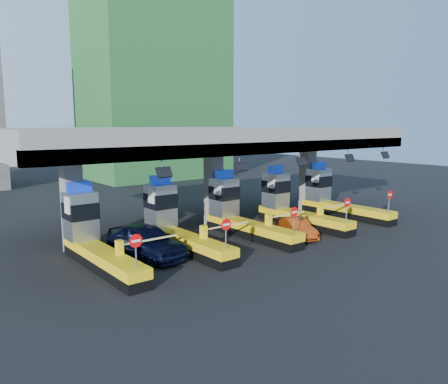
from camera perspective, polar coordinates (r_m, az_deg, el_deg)
ground at (r=29.00m, az=2.24°, el=-5.58°), size 120.00×120.00×0.00m
toll_canopy at (r=30.34m, az=-1.26°, el=6.79°), size 28.00×12.09×7.00m
toll_lane_far_left at (r=23.81m, az=-16.82°, el=-5.69°), size 4.43×8.00×4.16m
toll_lane_left at (r=26.00m, az=-6.53°, el=-4.15°), size 4.43×8.00×4.16m
toll_lane_center at (r=28.90m, az=1.90°, el=-2.79°), size 4.43×8.00×4.16m
toll_lane_right at (r=32.31m, az=8.66°, el=-1.64°), size 4.43×8.00×4.16m
toll_lane_far_right at (r=36.10m, az=14.07°, el=-0.71°), size 4.43×8.00×4.16m
bg_building_scaffold at (r=61.68m, az=-9.14°, el=15.03°), size 18.00×12.00×28.00m
van at (r=24.33m, az=-10.11°, el=-6.30°), size 2.89×5.63×1.83m
red_car at (r=28.52m, az=9.46°, el=-4.64°), size 2.66×4.02×1.25m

